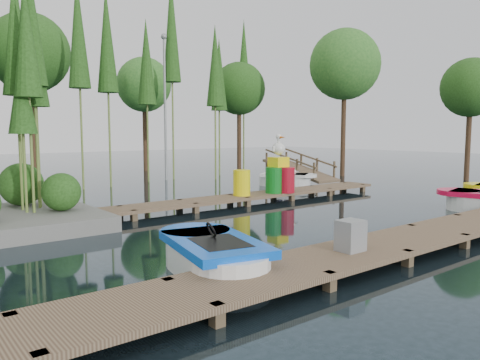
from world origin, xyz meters
TOP-DOWN VIEW (x-y plane):
  - ground_plane at (0.00, 0.00)m, footprint 90.00×90.00m
  - near_dock at (0.00, -4.50)m, footprint 18.00×1.50m
  - far_dock at (1.00, 2.50)m, footprint 15.00×1.20m
  - tree_screen at (-2.04, 10.60)m, footprint 34.42×18.53m
  - lamp_rear at (4.00, 11.00)m, footprint 0.30×0.30m
  - ramp at (9.00, 6.50)m, footprint 1.50×3.94m
  - boat_blue at (-3.06, -3.28)m, footprint 1.91×3.14m
  - boat_white_far at (7.08, 5.50)m, footprint 2.48×2.84m
  - utility_cabinet at (-0.87, -4.50)m, footprint 0.47×0.39m
  - yellow_barrel at (2.14, 2.50)m, footprint 0.58×0.58m
  - drum_cluster at (3.77, 2.34)m, footprint 1.21×1.10m
  - seagull_post at (4.62, 2.50)m, footprint 0.48×0.26m

SIDE VIEW (x-z plane):
  - ground_plane at x=0.00m, z-range 0.00..0.00m
  - far_dock at x=1.00m, z-range -0.02..0.48m
  - near_dock at x=0.00m, z-range -0.02..0.48m
  - boat_white_far at x=7.08m, z-range -0.34..0.90m
  - boat_blue at x=-3.06m, z-range -0.21..0.78m
  - utility_cabinet at x=-0.87m, z-range 0.30..0.87m
  - ramp at x=9.00m, z-range -0.16..1.33m
  - yellow_barrel at x=2.14m, z-range 0.30..1.17m
  - seagull_post at x=4.62m, z-range 0.43..1.20m
  - drum_cluster at x=3.77m, z-range -0.13..1.95m
  - lamp_rear at x=4.00m, z-range 0.64..7.89m
  - tree_screen at x=-2.04m, z-range 0.96..11.27m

